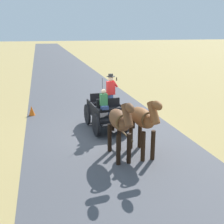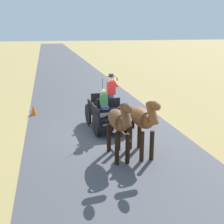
{
  "view_description": "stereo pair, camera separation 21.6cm",
  "coord_description": "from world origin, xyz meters",
  "views": [
    {
      "loc": [
        2.45,
        11.21,
        4.3
      ],
      "look_at": [
        -0.23,
        0.81,
        1.1
      ],
      "focal_mm": 44.71,
      "sensor_mm": 36.0,
      "label": 1
    },
    {
      "loc": [
        2.24,
        11.26,
        4.3
      ],
      "look_at": [
        -0.23,
        0.81,
        1.1
      ],
      "focal_mm": 44.71,
      "sensor_mm": 36.0,
      "label": 2
    }
  ],
  "objects": [
    {
      "name": "horse_off_side",
      "position": [
        -0.0,
        2.74,
        1.32
      ],
      "size": [
        0.59,
        2.13,
        2.21
      ],
      "color": "brown",
      "rests_on": "ground"
    },
    {
      "name": "road_surface",
      "position": [
        0.0,
        0.0,
        0.0
      ],
      "size": [
        6.56,
        160.0,
        0.01
      ],
      "primitive_type": "cube",
      "color": "#4C4C51",
      "rests_on": "ground"
    },
    {
      "name": "horse_drawn_carriage",
      "position": [
        -0.24,
        -0.31,
        0.82
      ],
      "size": [
        1.56,
        4.52,
        2.5
      ],
      "color": "black",
      "rests_on": "ground"
    },
    {
      "name": "horse_near_side",
      "position": [
        -0.86,
        2.68,
        1.32
      ],
      "size": [
        0.66,
        2.13,
        2.21
      ],
      "color": "brown",
      "rests_on": "ground"
    },
    {
      "name": "ground_plane",
      "position": [
        0.0,
        0.0,
        0.0
      ],
      "size": [
        200.0,
        200.0,
        0.0
      ],
      "primitive_type": "plane",
      "color": "tan"
    },
    {
      "name": "traffic_cone",
      "position": [
        3.03,
        -3.23,
        0.25
      ],
      "size": [
        0.32,
        0.32,
        0.5
      ],
      "primitive_type": "cone",
      "color": "orange",
      "rests_on": "ground"
    }
  ]
}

